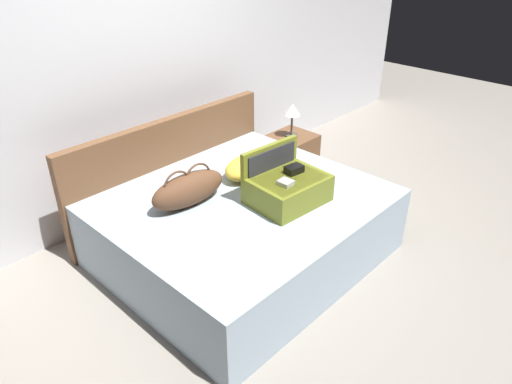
{
  "coord_description": "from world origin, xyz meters",
  "views": [
    {
      "loc": [
        -2.1,
        -1.72,
        2.26
      ],
      "look_at": [
        0.0,
        0.28,
        0.61
      ],
      "focal_mm": 33.43,
      "sensor_mm": 36.0,
      "label": 1
    }
  ],
  "objects_px": {
    "duffel_bag": "(188,189)",
    "nightstand": "(290,157)",
    "hard_case_large": "(287,186)",
    "table_lamp": "(292,112)",
    "bed": "(244,227)",
    "pillow_near_headboard": "(248,167)"
  },
  "relations": [
    {
      "from": "duffel_bag",
      "to": "nightstand",
      "type": "relative_size",
      "value": 1.32
    },
    {
      "from": "hard_case_large",
      "to": "table_lamp",
      "type": "bearing_deg",
      "value": 42.94
    },
    {
      "from": "bed",
      "to": "pillow_near_headboard",
      "type": "height_order",
      "value": "pillow_near_headboard"
    },
    {
      "from": "duffel_bag",
      "to": "pillow_near_headboard",
      "type": "xyz_separation_m",
      "value": [
        0.59,
        -0.01,
        -0.04
      ]
    },
    {
      "from": "bed",
      "to": "duffel_bag",
      "type": "bearing_deg",
      "value": 145.26
    },
    {
      "from": "hard_case_large",
      "to": "pillow_near_headboard",
      "type": "relative_size",
      "value": 1.23
    },
    {
      "from": "hard_case_large",
      "to": "nightstand",
      "type": "distance_m",
      "value": 1.4
    },
    {
      "from": "pillow_near_headboard",
      "to": "bed",
      "type": "bearing_deg",
      "value": -141.6
    },
    {
      "from": "bed",
      "to": "nightstand",
      "type": "relative_size",
      "value": 4.22
    },
    {
      "from": "nightstand",
      "to": "bed",
      "type": "bearing_deg",
      "value": -154.93
    },
    {
      "from": "bed",
      "to": "hard_case_large",
      "type": "xyz_separation_m",
      "value": [
        0.19,
        -0.25,
        0.38
      ]
    },
    {
      "from": "duffel_bag",
      "to": "nightstand",
      "type": "height_order",
      "value": "duffel_bag"
    },
    {
      "from": "bed",
      "to": "duffel_bag",
      "type": "relative_size",
      "value": 3.2
    },
    {
      "from": "pillow_near_headboard",
      "to": "table_lamp",
      "type": "distance_m",
      "value": 1.04
    },
    {
      "from": "nightstand",
      "to": "hard_case_large",
      "type": "bearing_deg",
      "value": -141.73
    },
    {
      "from": "hard_case_large",
      "to": "nightstand",
      "type": "bearing_deg",
      "value": 42.94
    },
    {
      "from": "bed",
      "to": "table_lamp",
      "type": "distance_m",
      "value": 1.43
    },
    {
      "from": "hard_case_large",
      "to": "table_lamp",
      "type": "height_order",
      "value": "hard_case_large"
    },
    {
      "from": "bed",
      "to": "nightstand",
      "type": "bearing_deg",
      "value": 25.07
    },
    {
      "from": "hard_case_large",
      "to": "table_lamp",
      "type": "xyz_separation_m",
      "value": [
        1.05,
        0.83,
        0.06
      ]
    },
    {
      "from": "hard_case_large",
      "to": "pillow_near_headboard",
      "type": "distance_m",
      "value": 0.47
    },
    {
      "from": "bed",
      "to": "hard_case_large",
      "type": "relative_size",
      "value": 3.46
    }
  ]
}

